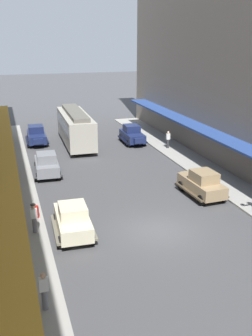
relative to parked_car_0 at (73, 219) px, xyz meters
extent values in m
plane|color=#424244|center=(4.62, -1.03, -0.94)|extent=(200.00, 200.00, 0.00)
cube|color=#99968E|center=(-2.88, -1.03, -0.87)|extent=(3.00, 60.00, 0.15)
cube|color=orange|center=(-3.48, -1.03, 2.06)|extent=(1.80, 54.00, 0.16)
cube|color=beige|center=(0.00, 0.03, -0.20)|extent=(1.86, 3.97, 0.80)
cube|color=beige|center=(-0.01, -0.22, 0.55)|extent=(1.51, 1.76, 0.70)
cube|color=#8C9EA8|center=(-0.01, -0.22, 0.55)|extent=(1.43, 1.72, 0.42)
cube|color=beige|center=(0.09, 2.16, -0.15)|extent=(0.95, 0.40, 0.52)
cube|color=#6D6856|center=(-0.95, 0.07, -0.52)|extent=(0.38, 3.52, 0.12)
cube|color=#6D6856|center=(0.95, 0.00, -0.52)|extent=(0.38, 3.52, 0.12)
cylinder|color=black|center=(-0.75, 1.43, -0.60)|extent=(0.25, 0.69, 0.68)
cylinder|color=black|center=(0.86, 1.37, -0.60)|extent=(0.25, 0.69, 0.68)
cylinder|color=black|center=(-0.86, -1.30, -0.60)|extent=(0.25, 0.69, 0.68)
cylinder|color=black|center=(0.75, -1.36, -0.60)|extent=(0.25, 0.69, 0.68)
cube|color=#19234C|center=(-0.12, 20.08, -0.20)|extent=(1.78, 3.93, 0.80)
cube|color=#19234C|center=(-0.11, 20.33, 0.55)|extent=(1.47, 1.73, 0.70)
cube|color=#8C9EA8|center=(-0.11, 20.33, 0.55)|extent=(1.40, 1.69, 0.42)
cube|color=#19234C|center=(-0.16, 17.95, -0.15)|extent=(0.94, 0.38, 0.52)
cube|color=black|center=(0.83, 20.06, -0.52)|extent=(0.31, 3.51, 0.12)
cube|color=black|center=(-1.07, 20.10, -0.52)|extent=(0.31, 3.51, 0.12)
cylinder|color=black|center=(0.66, 18.70, -0.60)|extent=(0.23, 0.68, 0.68)
cylinder|color=black|center=(-0.95, 18.73, -0.60)|extent=(0.23, 0.68, 0.68)
cylinder|color=black|center=(0.72, 21.43, -0.60)|extent=(0.23, 0.68, 0.68)
cylinder|color=black|center=(-0.90, 21.46, -0.60)|extent=(0.23, 0.68, 0.68)
cube|color=slate|center=(-0.22, 10.33, -0.20)|extent=(1.87, 3.97, 0.80)
cube|color=slate|center=(-0.23, 10.08, 0.55)|extent=(1.51, 1.76, 0.70)
cube|color=#8C9EA8|center=(-0.23, 10.08, 0.55)|extent=(1.44, 1.72, 0.42)
cube|color=slate|center=(-0.13, 12.46, -0.15)|extent=(0.95, 0.40, 0.52)
cube|color=#393A3D|center=(-1.17, 10.37, -0.52)|extent=(0.39, 3.52, 0.12)
cube|color=#393A3D|center=(0.73, 10.29, -0.52)|extent=(0.39, 3.52, 0.12)
cylinder|color=black|center=(-0.97, 11.73, -0.60)|extent=(0.25, 0.69, 0.68)
cylinder|color=black|center=(0.64, 11.66, -0.60)|extent=(0.25, 0.69, 0.68)
cylinder|color=black|center=(-1.09, 9.00, -0.60)|extent=(0.25, 0.69, 0.68)
cylinder|color=black|center=(0.52, 8.93, -0.60)|extent=(0.25, 0.69, 0.68)
cube|color=#19234C|center=(9.23, 17.46, -0.20)|extent=(1.78, 3.94, 0.80)
cube|color=#19234C|center=(9.23, 17.71, 0.55)|extent=(1.48, 1.73, 0.70)
cube|color=#8C9EA8|center=(9.23, 17.71, 0.55)|extent=(1.40, 1.70, 0.42)
cube|color=#19234C|center=(9.18, 15.33, -0.15)|extent=(0.94, 0.38, 0.52)
cube|color=black|center=(10.18, 17.44, -0.52)|extent=(0.32, 3.51, 0.12)
cube|color=black|center=(8.28, 17.48, -0.52)|extent=(0.32, 3.51, 0.12)
cylinder|color=black|center=(10.00, 16.08, -0.60)|extent=(0.23, 0.68, 0.68)
cylinder|color=black|center=(8.39, 16.11, -0.60)|extent=(0.23, 0.68, 0.68)
cylinder|color=black|center=(10.06, 18.81, -0.60)|extent=(0.23, 0.68, 0.68)
cylinder|color=black|center=(8.45, 18.84, -0.60)|extent=(0.23, 0.68, 0.68)
cube|color=#997F5B|center=(9.35, 2.84, -0.20)|extent=(1.89, 3.98, 0.80)
cube|color=#997F5B|center=(9.36, 2.59, 0.55)|extent=(1.52, 1.77, 0.70)
cube|color=#8C9EA8|center=(9.36, 2.59, 0.55)|extent=(1.45, 1.73, 0.42)
cube|color=#997F5B|center=(9.24, 4.97, -0.15)|extent=(0.95, 0.41, 0.52)
cube|color=#4C3F2D|center=(8.40, 2.79, -0.52)|extent=(0.41, 3.52, 0.12)
cube|color=#4C3F2D|center=(10.30, 2.88, -0.52)|extent=(0.41, 3.52, 0.12)
cylinder|color=black|center=(8.47, 4.16, -0.60)|extent=(0.25, 0.69, 0.68)
cylinder|color=black|center=(10.09, 4.24, -0.60)|extent=(0.25, 0.69, 0.68)
cylinder|color=black|center=(8.61, 1.43, -0.60)|extent=(0.25, 0.69, 0.68)
cylinder|color=black|center=(10.22, 1.51, -0.60)|extent=(0.25, 0.69, 0.68)
cube|color=#ADA899|center=(3.62, 18.56, 0.81)|extent=(2.77, 9.67, 2.70)
cube|color=#5F5C54|center=(3.62, 18.56, 2.34)|extent=(1.74, 8.68, 0.36)
cube|color=#8C9EA8|center=(3.62, 18.56, 1.28)|extent=(2.77, 8.90, 0.95)
cube|color=black|center=(3.54, 15.68, -0.74)|extent=(2.03, 1.26, 0.40)
cube|color=black|center=(3.70, 21.43, -0.74)|extent=(2.03, 1.26, 0.40)
cylinder|color=#B21E19|center=(-1.73, 2.41, -0.44)|extent=(0.24, 0.24, 0.70)
sphere|color=#B21E19|center=(-1.73, 2.41, -0.07)|extent=(0.20, 0.20, 0.20)
cylinder|color=#2D2D33|center=(11.77, 14.21, -0.37)|extent=(0.24, 0.24, 0.85)
cube|color=white|center=(11.77, 14.21, 0.34)|extent=(0.36, 0.22, 0.56)
sphere|color=beige|center=(11.77, 14.21, 0.74)|extent=(0.22, 0.22, 0.22)
cylinder|color=slate|center=(-3.28, 8.49, -0.37)|extent=(0.24, 0.24, 0.85)
cube|color=#8C6647|center=(-3.28, 8.49, 0.34)|extent=(0.36, 0.22, 0.56)
sphere|color=brown|center=(-3.28, 8.49, 0.74)|extent=(0.22, 0.22, 0.22)
cylinder|color=slate|center=(-2.01, 0.60, -0.37)|extent=(0.24, 0.24, 0.85)
cube|color=white|center=(-2.01, 0.60, 0.34)|extent=(0.36, 0.22, 0.56)
sphere|color=tan|center=(-2.01, 0.60, 0.74)|extent=(0.22, 0.22, 0.22)
cylinder|color=black|center=(-2.01, 0.60, 0.86)|extent=(0.28, 0.28, 0.04)
cylinder|color=slate|center=(-2.19, -6.03, -0.37)|extent=(0.24, 0.24, 0.85)
cube|color=white|center=(-2.19, -6.03, 0.34)|extent=(0.36, 0.22, 0.56)
sphere|color=tan|center=(-2.19, -6.03, 0.74)|extent=(0.22, 0.22, 0.22)
camera|label=1|loc=(-3.02, -19.26, 9.45)|focal=41.73mm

